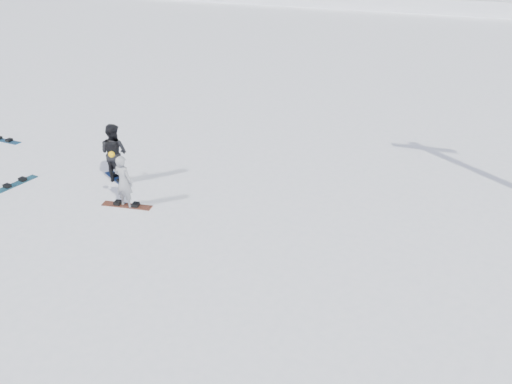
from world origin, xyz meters
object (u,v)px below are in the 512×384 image
snowboarder_woman (124,181)px  snowboard_loose_a (15,184)px  snowboard_loose_c (4,141)px  snowboarder_man (114,153)px

snowboarder_woman → snowboard_loose_a: size_ratio=1.15×
snowboard_loose_a → snowboard_loose_c: bearing=58.5°
snowboard_loose_a → snowboard_loose_c: (-3.60, 2.55, 0.00)m
snowboard_loose_a → snowboard_loose_c: size_ratio=1.00×
snowboard_loose_c → snowboarder_woman: bearing=-17.4°
snowboard_loose_c → snowboarder_man: bearing=-9.5°
snowboarder_man → snowboard_loose_a: bearing=32.2°
snowboarder_woman → snowboard_loose_c: bearing=-13.2°
snowboarder_woman → snowboard_loose_a: bearing=8.2°
snowboarder_woman → snowboarder_man: bearing=-40.2°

